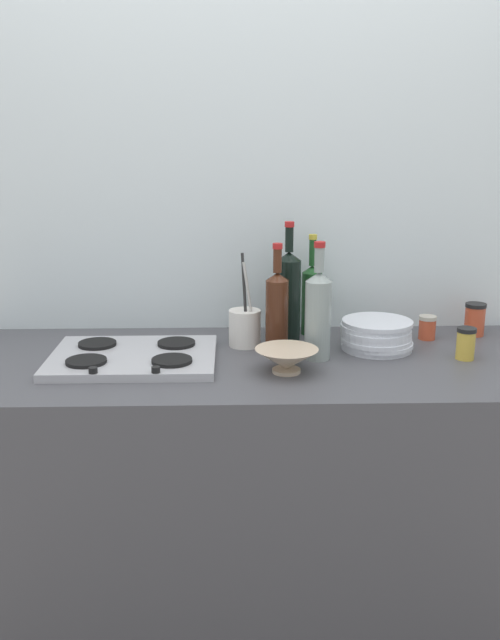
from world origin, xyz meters
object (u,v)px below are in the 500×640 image
at_px(wine_bottle_mid_left, 318,313).
at_px(condiment_jar_rear, 427,327).
at_px(plate_stack, 376,335).
at_px(wine_bottle_leftmost, 312,297).
at_px(wine_bottle_rightmost, 277,309).
at_px(stovetop_hob, 133,357).
at_px(condiment_jar_spare, 475,319).
at_px(utensil_crock, 245,327).
at_px(mixing_bowl, 287,359).
at_px(condiment_jar_front, 466,343).
at_px(wine_bottle_mid_right, 288,294).

relative_size(wine_bottle_mid_left, condiment_jar_rear, 4.52).
bearing_deg(plate_stack, wine_bottle_leftmost, 135.05).
bearing_deg(wine_bottle_rightmost, stovetop_hob, -167.34).
bearing_deg(condiment_jar_spare, utensil_crock, -172.73).
bearing_deg(mixing_bowl, condiment_jar_front, 11.03).
xyz_separation_m(stovetop_hob, wine_bottle_mid_left, (0.54, 0.01, 0.12)).
distance_m(plate_stack, utensil_crock, 0.40).
distance_m(condiment_jar_front, condiment_jar_spare, 0.27).
height_order(utensil_crock, condiment_jar_front, utensil_crock).
relative_size(stovetop_hob, wine_bottle_leftmost, 1.44).
distance_m(stovetop_hob, condiment_jar_rear, 0.94).
distance_m(stovetop_hob, condiment_jar_spare, 1.11).
bearing_deg(wine_bottle_mid_left, condiment_jar_spare, 22.89).
relative_size(mixing_bowl, utensil_crock, 0.60).
relative_size(wine_bottle_rightmost, utensil_crock, 1.13).
height_order(stovetop_hob, plate_stack, plate_stack).
relative_size(stovetop_hob, condiment_jar_spare, 4.45).
bearing_deg(condiment_jar_rear, wine_bottle_mid_left, -153.29).
relative_size(wine_bottle_mid_right, utensil_crock, 1.30).
xyz_separation_m(plate_stack, condiment_jar_front, (0.24, -0.10, 0.00)).
xyz_separation_m(condiment_jar_rear, condiment_jar_spare, (0.17, 0.04, 0.02)).
height_order(stovetop_hob, wine_bottle_mid_left, wine_bottle_mid_left).
height_order(wine_bottle_mid_right, condiment_jar_spare, wine_bottle_mid_right).
relative_size(utensil_crock, condiment_jar_spare, 2.73).
bearing_deg(stovetop_hob, wine_bottle_mid_left, 1.36).
bearing_deg(condiment_jar_front, stovetop_hob, 179.75).
bearing_deg(wine_bottle_mid_left, stovetop_hob, -178.64).
height_order(plate_stack, condiment_jar_front, condiment_jar_front).
distance_m(wine_bottle_leftmost, utensil_crock, 0.26).
distance_m(wine_bottle_mid_right, wine_bottle_rightmost, 0.13).
bearing_deg(wine_bottle_rightmost, condiment_jar_rear, 12.40).
height_order(stovetop_hob, condiment_jar_rear, condiment_jar_rear).
distance_m(wine_bottle_mid_left, utensil_crock, 0.26).
xyz_separation_m(wine_bottle_leftmost, wine_bottle_mid_right, (-0.08, -0.06, 0.03)).
bearing_deg(condiment_jar_spare, wine_bottle_mid_right, -177.33).
relative_size(stovetop_hob, mixing_bowl, 2.70).
distance_m(wine_bottle_mid_right, condiment_jar_front, 0.56).
bearing_deg(wine_bottle_mid_left, mixing_bowl, -129.45).
relative_size(stovetop_hob, condiment_jar_front, 5.01).
xyz_separation_m(wine_bottle_rightmost, mixing_bowl, (0.01, -0.20, -0.09)).
bearing_deg(condiment_jar_front, plate_stack, 157.50).
bearing_deg(wine_bottle_rightmost, condiment_jar_front, -10.28).
bearing_deg(stovetop_hob, wine_bottle_leftmost, 26.70).
bearing_deg(wine_bottle_rightmost, wine_bottle_leftmost, 55.24).
xyz_separation_m(utensil_crock, condiment_jar_spare, (0.75, 0.10, -0.01)).
relative_size(plate_stack, wine_bottle_leftmost, 0.67).
height_order(plate_stack, utensil_crock, utensil_crock).
distance_m(stovetop_hob, utensil_crock, 0.36).
relative_size(wine_bottle_mid_left, condiment_jar_front, 3.64).
xyz_separation_m(stovetop_hob, condiment_jar_rear, (0.91, 0.20, 0.02)).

